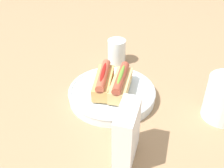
{
  "coord_description": "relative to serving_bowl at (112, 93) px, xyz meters",
  "views": [
    {
      "loc": [
        0.66,
        0.14,
        0.54
      ],
      "look_at": [
        0.01,
        -0.01,
        0.06
      ],
      "focal_mm": 43.03,
      "sensor_mm": 36.0,
      "label": 1
    }
  ],
  "objects": [
    {
      "name": "water_glass",
      "position": [
        -0.23,
        -0.03,
        0.02
      ],
      "size": [
        0.07,
        0.07,
        0.09
      ],
      "color": "white",
      "rests_on": "ground_plane"
    },
    {
      "name": "ground_plane",
      "position": [
        -0.01,
        0.01,
        -0.02
      ],
      "size": [
        2.4,
        2.4,
        0.0
      ],
      "primitive_type": "plane",
      "color": "#9E7A56"
    },
    {
      "name": "napkin_box",
      "position": [
        0.21,
        0.09,
        0.06
      ],
      "size": [
        0.11,
        0.05,
        0.15
      ],
      "primitive_type": "cube",
      "rotation": [
        0.0,
        0.0,
        -0.04
      ],
      "color": "white",
      "rests_on": "ground_plane"
    },
    {
      "name": "hotdog_front",
      "position": [
        -0.0,
        -0.03,
        0.04
      ],
      "size": [
        0.15,
        0.07,
        0.06
      ],
      "color": "tan",
      "rests_on": "serving_bowl"
    },
    {
      "name": "serving_bowl",
      "position": [
        0.0,
        0.0,
        0.0
      ],
      "size": [
        0.27,
        0.27,
        0.04
      ],
      "color": "silver",
      "rests_on": "ground_plane"
    },
    {
      "name": "hotdog_back",
      "position": [
        0.0,
        0.03,
        0.04
      ],
      "size": [
        0.15,
        0.05,
        0.06
      ],
      "color": "#DBB270",
      "rests_on": "serving_bowl"
    }
  ]
}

